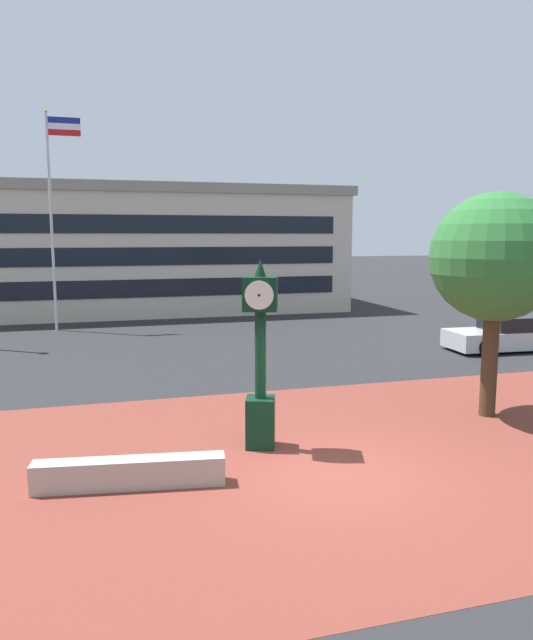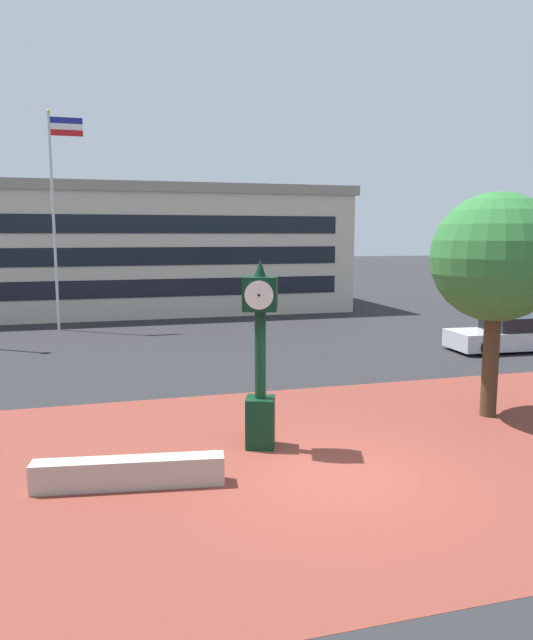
% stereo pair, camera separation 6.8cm
% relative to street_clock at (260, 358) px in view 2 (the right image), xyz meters
% --- Properties ---
extents(ground_plane, '(200.00, 200.00, 0.00)m').
position_rel_street_clock_xyz_m(ground_plane, '(0.97, -1.71, -1.82)').
color(ground_plane, '#262628').
extents(plaza_brick_paving, '(44.00, 9.77, 0.01)m').
position_rel_street_clock_xyz_m(plaza_brick_paving, '(0.97, -0.82, -1.81)').
color(plaza_brick_paving, brown).
rests_on(plaza_brick_paving, ground).
extents(planter_wall, '(3.22, 0.85, 0.50)m').
position_rel_street_clock_xyz_m(planter_wall, '(-2.64, -1.28, -1.57)').
color(planter_wall, '#ADA393').
rests_on(planter_wall, ground).
extents(street_clock, '(0.84, 0.86, 3.77)m').
position_rel_street_clock_xyz_m(street_clock, '(0.00, 0.00, 0.00)').
color(street_clock, black).
rests_on(street_clock, ground).
extents(plaza_tree, '(3.17, 2.95, 5.20)m').
position_rel_street_clock_xyz_m(plaza_tree, '(5.87, 0.64, 1.82)').
color(plaza_tree, '#42301E').
rests_on(plaza_tree, ground).
extents(car_street_mid, '(4.49, 2.06, 1.28)m').
position_rel_street_clock_xyz_m(car_street_mid, '(11.48, 7.25, -1.25)').
color(car_street_mid, '#B7BABF').
rests_on(car_street_mid, ground).
extents(flagpole_primary, '(1.46, 0.14, 9.51)m').
position_rel_street_clock_xyz_m(flagpole_primary, '(-4.77, 16.69, 3.58)').
color(flagpole_primary, silver).
rests_on(flagpole_primary, ground).
extents(civic_building, '(23.07, 12.91, 6.84)m').
position_rel_street_clock_xyz_m(civic_building, '(-0.92, 25.29, 1.61)').
color(civic_building, beige).
rests_on(civic_building, ground).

